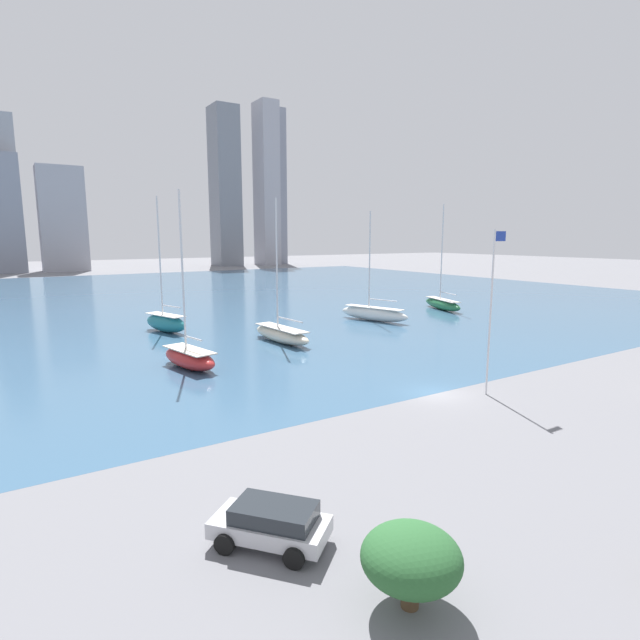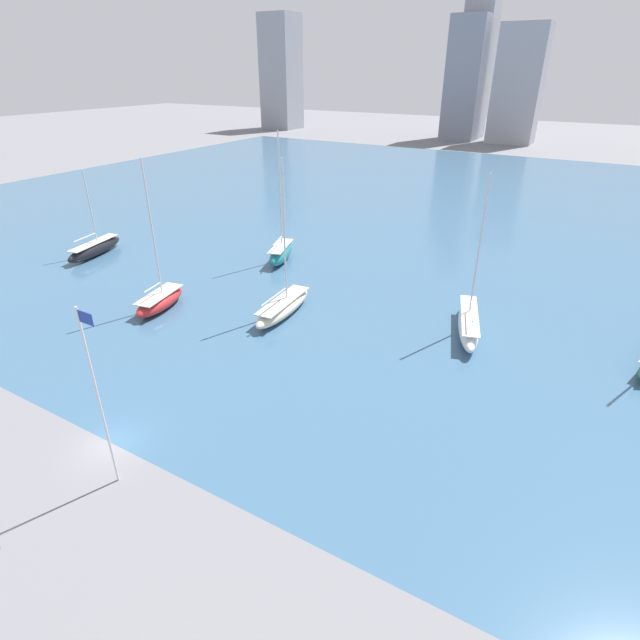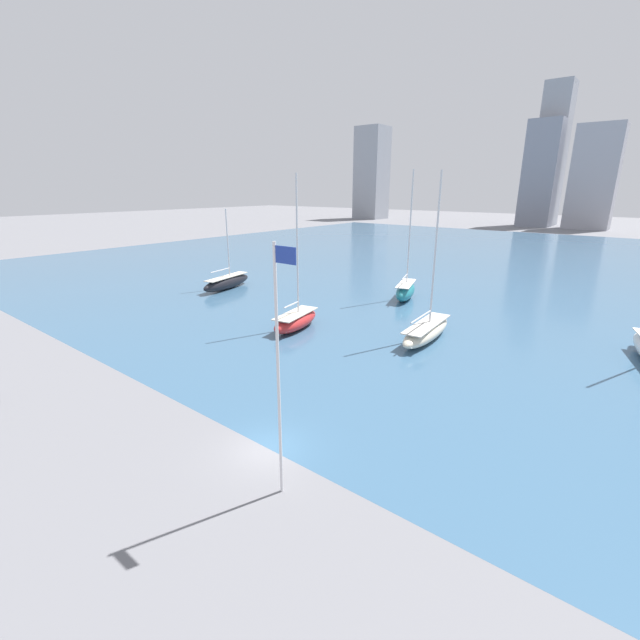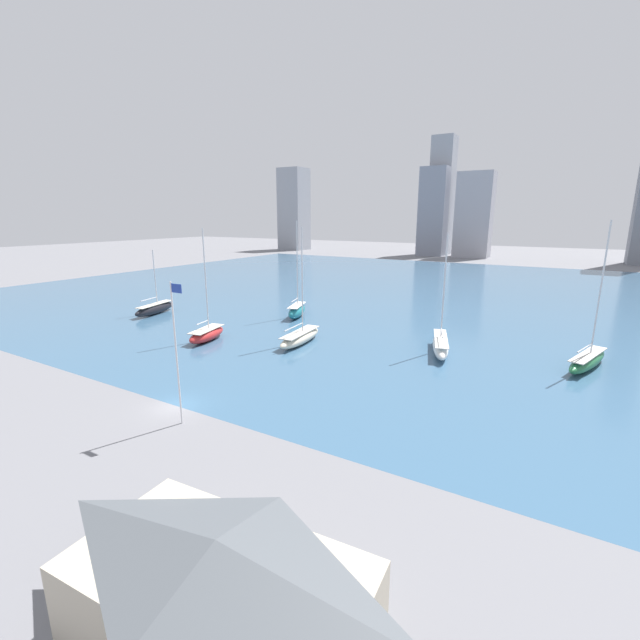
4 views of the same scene
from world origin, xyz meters
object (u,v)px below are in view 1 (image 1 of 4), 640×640
object	(u,v)px
sailboat_red	(189,357)
sailboat_teal	(166,322)
sailboat_white	(374,313)
parked_wagon_silver	(272,523)
flag_pole	(491,307)
sailboat_cream	(281,334)
sailboat_green	(442,303)

from	to	relation	value
sailboat_red	sailboat_teal	xyz separation A→B (m)	(2.95, 18.31, 0.23)
sailboat_white	parked_wagon_silver	world-z (taller)	sailboat_white
flag_pole	sailboat_white	xyz separation A→B (m)	(13.39, 30.30, -5.44)
sailboat_white	sailboat_cream	bearing A→B (deg)	-178.53
sailboat_teal	sailboat_white	world-z (taller)	sailboat_teal
sailboat_red	sailboat_teal	size ratio (longest dim) A/B	0.95
sailboat_cream	sailboat_white	xyz separation A→B (m)	(17.53, 5.86, 0.11)
sailboat_cream	parked_wagon_silver	world-z (taller)	sailboat_cream
sailboat_red	sailboat_cream	xyz separation A→B (m)	(12.04, 5.41, -0.05)
flag_pole	sailboat_cream	distance (m)	25.40
sailboat_red	sailboat_teal	world-z (taller)	sailboat_teal
sailboat_teal	parked_wagon_silver	world-z (taller)	sailboat_teal
flag_pole	sailboat_cream	world-z (taller)	sailboat_cream
sailboat_cream	sailboat_green	world-z (taller)	sailboat_green
sailboat_white	parked_wagon_silver	size ratio (longest dim) A/B	3.21
sailboat_teal	sailboat_green	world-z (taller)	sailboat_green
flag_pole	parked_wagon_silver	world-z (taller)	flag_pole
sailboat_green	parked_wagon_silver	distance (m)	65.45
parked_wagon_silver	sailboat_red	bearing A→B (deg)	38.22
sailboat_red	sailboat_cream	bearing A→B (deg)	12.71
sailboat_teal	sailboat_white	size ratio (longest dim) A/B	1.09
flag_pole	sailboat_green	bearing A→B (deg)	48.23
sailboat_red	parked_wagon_silver	size ratio (longest dim) A/B	3.32
sailboat_white	sailboat_green	size ratio (longest dim) A/B	0.90
sailboat_teal	sailboat_white	distance (m)	27.53
sailboat_teal	flag_pole	bearing A→B (deg)	-88.61
sailboat_cream	sailboat_green	bearing A→B (deg)	9.59
sailboat_teal	sailboat_white	xyz separation A→B (m)	(26.61, -7.05, -0.16)
parked_wagon_silver	sailboat_white	bearing A→B (deg)	7.23
flag_pole	sailboat_green	size ratio (longest dim) A/B	0.73
flag_pole	sailboat_green	distance (m)	44.55
sailboat_red	sailboat_teal	distance (m)	18.55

